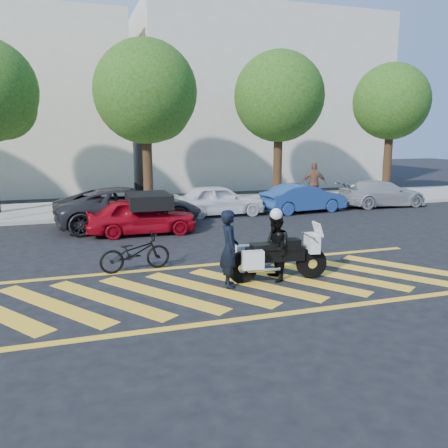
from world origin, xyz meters
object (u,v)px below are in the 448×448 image
object	(u,v)px
police_motorcycle	(276,256)
parked_mid_right	(219,200)
officer_moto	(275,248)
red_convertible	(141,216)
bicycle	(135,253)
officer_bike	(229,249)
parked_far_right	(382,194)
parked_right	(303,198)
parked_mid_left	(129,207)

from	to	relation	value
police_motorcycle	parked_mid_right	bearing A→B (deg)	86.52
officer_moto	red_convertible	xyz separation A→B (m)	(-2.23, 6.29, -0.16)
bicycle	police_motorcycle	xyz separation A→B (m)	(3.06, -1.83, 0.11)
officer_bike	bicycle	distance (m)	2.71
officer_bike	parked_far_right	size ratio (longest dim) A/B	0.42
red_convertible	parked_mid_right	bearing A→B (deg)	-52.31
bicycle	parked_right	world-z (taller)	parked_right
officer_moto	red_convertible	size ratio (longest dim) A/B	0.43
parked_far_right	officer_bike	bearing A→B (deg)	132.57
police_motorcycle	parked_mid_left	bearing A→B (deg)	113.61
parked_mid_right	parked_far_right	xyz separation A→B (m)	(8.15, 0.01, -0.04)
red_convertible	parked_right	distance (m)	7.89
parked_mid_left	parked_mid_right	bearing A→B (deg)	-75.19
officer_bike	parked_mid_left	bearing A→B (deg)	18.33
parked_far_right	officer_moto	bearing A→B (deg)	135.58
officer_bike	officer_moto	bearing A→B (deg)	-77.01
red_convertible	parked_mid_right	world-z (taller)	parked_mid_right
officer_bike	bicycle	bearing A→B (deg)	53.13
bicycle	officer_moto	distance (m)	3.57
officer_bike	red_convertible	xyz separation A→B (m)	(-1.05, 6.37, -0.24)
police_motorcycle	parked_mid_left	xyz separation A→B (m)	(-2.49, 7.67, 0.15)
officer_bike	parked_right	distance (m)	10.93
bicycle	police_motorcycle	world-z (taller)	police_motorcycle
officer_moto	parked_mid_right	size ratio (longest dim) A/B	0.41
bicycle	parked_mid_left	xyz separation A→B (m)	(0.58, 5.83, 0.27)
parked_mid_left	parked_far_right	world-z (taller)	parked_mid_left
parked_mid_right	parked_right	xyz separation A→B (m)	(3.81, -0.32, -0.03)
parked_mid_left	officer_bike	bearing A→B (deg)	-175.14
parked_mid_right	parked_right	bearing A→B (deg)	-93.96
parked_mid_right	officer_moto	bearing A→B (deg)	171.72
officer_bike	parked_mid_left	world-z (taller)	officer_bike
bicycle	parked_right	size ratio (longest dim) A/B	0.48
red_convertible	officer_moto	bearing A→B (deg)	-159.71
bicycle	parked_far_right	size ratio (longest dim) A/B	0.43
bicycle	red_convertible	bearing A→B (deg)	-19.05
bicycle	parked_right	bearing A→B (deg)	-58.93
officer_moto	parked_right	world-z (taller)	officer_moto
red_convertible	parked_mid_left	size ratio (longest dim) A/B	0.70
officer_moto	parked_mid_right	bearing A→B (deg)	176.42
parked_mid_left	police_motorcycle	bearing A→B (deg)	-166.65
red_convertible	parked_mid_right	size ratio (longest dim) A/B	0.97
officer_moto	parked_mid_left	distance (m)	8.06
parked_right	parked_mid_left	bearing A→B (deg)	91.96
officer_bike	police_motorcycle	world-z (taller)	officer_bike
police_motorcycle	parked_mid_right	xyz separation A→B (m)	(1.45, 9.06, 0.07)
parked_mid_right	bicycle	bearing A→B (deg)	148.92
red_convertible	parked_mid_left	xyz separation A→B (m)	(-0.25, 1.38, 0.10)
parked_mid_left	parked_far_right	size ratio (longest dim) A/B	1.26
parked_mid_right	parked_far_right	size ratio (longest dim) A/B	0.91
officer_moto	parked_right	bearing A→B (deg)	154.50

